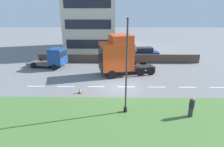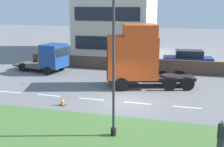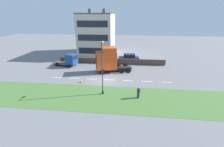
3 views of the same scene
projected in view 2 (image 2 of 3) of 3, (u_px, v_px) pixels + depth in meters
The scene contains 11 objects.
ground_plane at pixel (127, 102), 18.73m from camera, with size 120.00×120.00×0.00m, color slate.
grass_verge at pixel (101, 144), 13.09m from camera, with size 7.00×44.00×0.01m.
lane_markings at pixel (137, 103), 18.56m from camera, with size 0.16×21.00×0.00m.
boundary_wall at pixel (145, 65), 27.03m from camera, with size 0.25×24.00×1.28m.
building_block at pixel (119, 11), 35.82m from camera, with size 11.75×8.65×11.99m.
lorry_cab at pixel (135, 56), 21.71m from camera, with size 4.31×7.16×5.03m.
flatbed_truck at pixel (51, 58), 26.55m from camera, with size 3.24×5.65×2.72m.
parked_car at pixel (188, 60), 27.65m from camera, with size 2.20×4.88×1.98m.
lamp_post at pixel (114, 68), 13.24m from camera, with size 1.26×0.28×7.29m.
pedestrian at pixel (222, 138), 12.05m from camera, with size 0.39×0.39×1.61m.
traffic_cone_lead at pixel (62, 101), 18.09m from camera, with size 0.36×0.36×0.58m.
Camera 2 is at (-17.40, -3.44, 6.39)m, focal length 45.00 mm.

